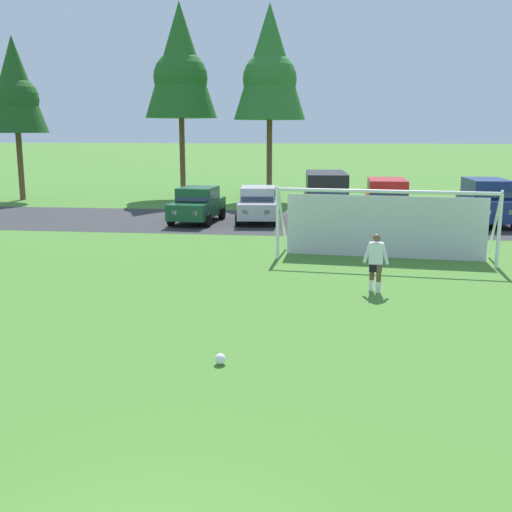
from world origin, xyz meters
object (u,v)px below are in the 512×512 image
player_striker_near (376,263)px  parked_car_slot_center_right (486,201)px  parked_car_slot_center_left (326,198)px  parked_car_slot_center (387,201)px  soccer_goal (385,222)px  parked_car_slot_left (258,204)px  parked_car_slot_far_left (197,205)px  soccer_ball (220,359)px

player_striker_near → parked_car_slot_center_right: parked_car_slot_center_right is taller
parked_car_slot_center_left → parked_car_slot_center: bearing=17.9°
soccer_goal → parked_car_slot_center_right: (5.50, 8.98, -0.18)m
soccer_goal → player_striker_near: soccer_goal is taller
parked_car_slot_left → soccer_goal: bearing=-56.9°
parked_car_slot_far_left → parked_car_slot_center_right: (13.89, 1.18, 0.24)m
soccer_ball → parked_car_slot_center: (4.64, 19.00, 1.00)m
soccer_ball → parked_car_slot_left: (-1.57, 19.08, 0.77)m
soccer_goal → parked_car_slot_center: bearing=84.9°
soccer_ball → soccer_goal: size_ratio=0.03×
parked_car_slot_far_left → parked_car_slot_center_right: parked_car_slot_center_right is taller
soccer_goal → parked_car_slot_center_left: size_ratio=1.54×
soccer_ball → parked_car_slot_center_left: bearing=84.5°
soccer_ball → parked_car_slot_left: parked_car_slot_left is taller
soccer_goal → parked_car_slot_far_left: (-8.40, 7.80, -0.42)m
soccer_goal → parked_car_slot_center_right: soccer_goal is taller
soccer_goal → parked_car_slot_far_left: size_ratio=1.75×
soccer_goal → parked_car_slot_center: (0.74, 8.31, -0.18)m
parked_car_slot_left → parked_car_slot_far_left: bearing=-168.5°
parked_car_slot_center_right → parked_car_slot_center: bearing=-172.1°
soccer_ball → parked_car_slot_center: 19.58m
parked_car_slot_center_left → parked_car_slot_center: parked_car_slot_center_left is taller
parked_car_slot_far_left → parked_car_slot_center: bearing=3.2°
soccer_goal → parked_car_slot_center_right: 10.53m
parked_car_slot_center_left → parked_car_slot_center: size_ratio=1.06×
parked_car_slot_left → parked_car_slot_center: (6.21, -0.08, 0.24)m
parked_car_slot_far_left → parked_car_slot_center: 9.16m
parked_car_slot_center → parked_car_slot_far_left: bearing=-176.8°
soccer_goal → parked_car_slot_center_right: size_ratio=1.62×
parked_car_slot_center → parked_car_slot_left: bearing=179.3°
player_striker_near → parked_car_slot_far_left: (-7.81, 12.51, 0.05)m
soccer_ball → parked_car_slot_center: size_ratio=0.05×
player_striker_near → parked_car_slot_far_left: bearing=122.0°
parked_car_slot_center_right → soccer_ball: bearing=-115.5°
parked_car_slot_left → parked_car_slot_center_left: (3.33, -1.01, 0.47)m
parked_car_slot_center_left → soccer_ball: bearing=-95.5°
parked_car_slot_center_left → parked_car_slot_center_right: parked_car_slot_center_left is taller
parked_car_slot_far_left → parked_car_slot_center_left: bearing=-3.8°
soccer_ball → parked_car_slot_center: parked_car_slot_center is taller
parked_car_slot_left → parked_car_slot_center_right: size_ratio=0.93×
soccer_goal → parked_car_slot_center_left: bearing=106.2°
soccer_ball → parked_car_slot_center: bearing=76.3°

